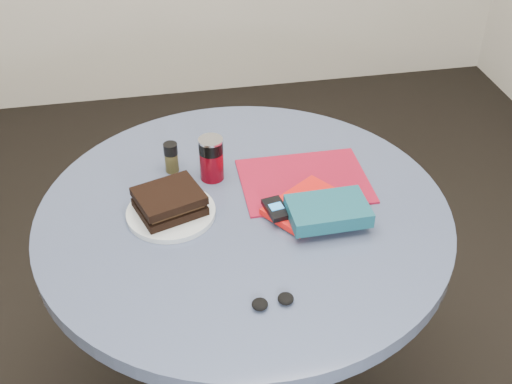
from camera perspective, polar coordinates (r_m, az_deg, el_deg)
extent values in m
cylinder|color=black|center=(1.81, -0.95, -10.97)|extent=(0.11, 0.11, 0.68)
cylinder|color=#3E4A67|center=(1.56, -1.08, -2.16)|extent=(1.00, 1.00, 0.04)
cylinder|color=silver|center=(1.54, -7.56, -1.83)|extent=(0.25, 0.25, 0.01)
cube|color=black|center=(1.53, -7.66, -1.29)|extent=(0.18, 0.17, 0.02)
cube|color=#332113|center=(1.52, -7.71, -0.82)|extent=(0.16, 0.14, 0.01)
cube|color=black|center=(1.51, -7.76, -0.34)|extent=(0.18, 0.17, 0.02)
cylinder|color=#620410|center=(1.63, -3.96, 2.42)|extent=(0.08, 0.08, 0.08)
cylinder|color=black|center=(1.60, -4.04, 4.05)|extent=(0.08, 0.08, 0.03)
cylinder|color=silver|center=(1.59, -4.07, 4.62)|extent=(0.08, 0.08, 0.01)
cylinder|color=#3F3A1B|center=(1.68, -7.50, 2.64)|extent=(0.04, 0.04, 0.05)
cylinder|color=black|center=(1.65, -7.61, 3.82)|extent=(0.04, 0.04, 0.03)
cube|color=maroon|center=(1.64, 4.31, 0.99)|extent=(0.32, 0.24, 0.01)
cube|color=red|center=(1.55, 4.47, -1.18)|extent=(0.23, 0.21, 0.02)
cube|color=#114554|center=(1.49, 6.43, -1.68)|extent=(0.19, 0.12, 0.04)
cube|color=black|center=(1.51, 1.80, -1.51)|extent=(0.06, 0.09, 0.01)
cube|color=#2983CF|center=(1.50, 1.81, -1.29)|extent=(0.04, 0.03, 0.00)
ellipsoid|color=black|center=(1.31, 0.34, -9.95)|extent=(0.04, 0.04, 0.02)
ellipsoid|color=black|center=(1.32, 2.66, -9.45)|extent=(0.04, 0.04, 0.02)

